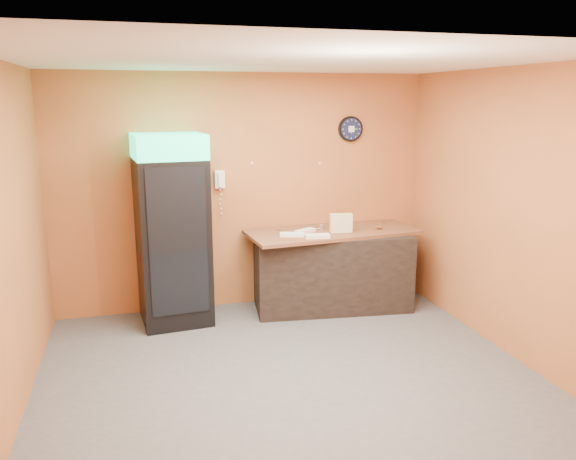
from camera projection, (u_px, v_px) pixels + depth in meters
name	position (u px, v px, depth m)	size (l,w,h in m)	color
floor	(288.00, 375.00, 5.19)	(4.50, 4.50, 0.00)	#47474C
back_wall	(244.00, 192.00, 6.75)	(4.50, 0.02, 2.80)	#BE6535
left_wall	(5.00, 245.00, 4.29)	(0.02, 4.00, 2.80)	#BE6535
right_wall	(511.00, 214.00, 5.45)	(0.02, 4.00, 2.80)	#BE6535
ceiling	(289.00, 60.00, 4.55)	(4.50, 4.00, 0.02)	white
beverage_cooler	(172.00, 233.00, 6.23)	(0.81, 0.82, 2.13)	black
prep_counter	(331.00, 270.00, 6.83)	(1.84, 0.82, 0.92)	black
wall_clock	(351.00, 129.00, 6.90)	(0.31, 0.06, 0.31)	black
wall_phone	(220.00, 179.00, 6.58)	(0.11, 0.10, 0.21)	white
butcher_paper	(332.00, 232.00, 6.72)	(2.02, 0.83, 0.04)	brown
sub_roll_stack	(341.00, 223.00, 6.60)	(0.27, 0.12, 0.22)	beige
wrapped_sandwich_left	(292.00, 235.00, 6.42)	(0.28, 0.11, 0.04)	white
wrapped_sandwich_mid	(317.00, 236.00, 6.35)	(0.28, 0.11, 0.04)	white
wrapped_sandwich_right	(305.00, 231.00, 6.60)	(0.27, 0.10, 0.04)	white
kitchen_tool	(322.00, 227.00, 6.75)	(0.06, 0.06, 0.06)	silver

